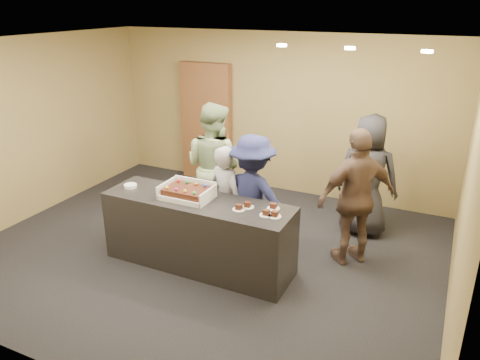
# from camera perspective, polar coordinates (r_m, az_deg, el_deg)

# --- Properties ---
(room) EXTENTS (6.04, 6.00, 2.70)m
(room) POSITION_cam_1_polar(r_m,az_deg,el_deg) (5.87, -4.39, 3.01)
(room) COLOR black
(room) RESTS_ON ground
(serving_counter) EXTENTS (2.40, 0.71, 0.90)m
(serving_counter) POSITION_cam_1_polar(r_m,az_deg,el_deg) (5.89, -5.09, -6.45)
(serving_counter) COLOR black
(serving_counter) RESTS_ON floor
(storage_cabinet) EXTENTS (0.98, 0.15, 2.15)m
(storage_cabinet) POSITION_cam_1_polar(r_m,az_deg,el_deg) (8.59, -4.13, 6.98)
(storage_cabinet) COLOR brown
(storage_cabinet) RESTS_ON floor
(cake_box) EXTENTS (0.62, 0.43, 0.18)m
(cake_box) POSITION_cam_1_polar(r_m,az_deg,el_deg) (5.76, -6.35, -1.71)
(cake_box) COLOR white
(cake_box) RESTS_ON serving_counter
(sheet_cake) EXTENTS (0.52, 0.36, 0.11)m
(sheet_cake) POSITION_cam_1_polar(r_m,az_deg,el_deg) (5.73, -6.50, -1.30)
(sheet_cake) COLOR #37180C
(sheet_cake) RESTS_ON cake_box
(plate_stack) EXTENTS (0.16, 0.16, 0.04)m
(plate_stack) POSITION_cam_1_polar(r_m,az_deg,el_deg) (6.20, -13.22, -0.70)
(plate_stack) COLOR white
(plate_stack) RESTS_ON serving_counter
(slice_a) EXTENTS (0.15, 0.15, 0.07)m
(slice_a) POSITION_cam_1_polar(r_m,az_deg,el_deg) (5.40, -0.14, -3.42)
(slice_a) COLOR white
(slice_a) RESTS_ON serving_counter
(slice_b) EXTENTS (0.15, 0.15, 0.07)m
(slice_b) POSITION_cam_1_polar(r_m,az_deg,el_deg) (5.47, 0.93, -3.12)
(slice_b) COLOR white
(slice_b) RESTS_ON serving_counter
(slice_c) EXTENTS (0.15, 0.15, 0.07)m
(slice_c) POSITION_cam_1_polar(r_m,az_deg,el_deg) (5.27, 3.20, -4.10)
(slice_c) COLOR white
(slice_c) RESTS_ON serving_counter
(slice_d) EXTENTS (0.15, 0.15, 0.07)m
(slice_d) POSITION_cam_1_polar(r_m,az_deg,el_deg) (5.44, 4.09, -3.28)
(slice_d) COLOR white
(slice_d) RESTS_ON serving_counter
(slice_e) EXTENTS (0.15, 0.15, 0.07)m
(slice_e) POSITION_cam_1_polar(r_m,az_deg,el_deg) (5.25, 4.25, -4.25)
(slice_e) COLOR white
(slice_e) RESTS_ON serving_counter
(person_server_grey) EXTENTS (0.64, 0.54, 1.48)m
(person_server_grey) POSITION_cam_1_polar(r_m,az_deg,el_deg) (6.04, -1.66, -2.55)
(person_server_grey) COLOR #96969B
(person_server_grey) RESTS_ON floor
(person_sage_man) EXTENTS (1.00, 0.83, 1.85)m
(person_sage_man) POSITION_cam_1_polar(r_m,az_deg,el_deg) (6.75, -3.24, 1.72)
(person_sage_man) COLOR #8CA272
(person_sage_man) RESTS_ON floor
(person_navy_man) EXTENTS (1.08, 0.65, 1.64)m
(person_navy_man) POSITION_cam_1_polar(r_m,az_deg,el_deg) (5.95, 1.55, -2.13)
(person_navy_man) COLOR #1A1E47
(person_navy_man) RESTS_ON floor
(person_brown_extra) EXTENTS (1.06, 1.01, 1.77)m
(person_brown_extra) POSITION_cam_1_polar(r_m,az_deg,el_deg) (5.95, 14.02, -2.11)
(person_brown_extra) COLOR brown
(person_brown_extra) RESTS_ON floor
(person_dark_suit) EXTENTS (0.85, 0.55, 1.74)m
(person_dark_suit) POSITION_cam_1_polar(r_m,az_deg,el_deg) (6.76, 15.26, 0.49)
(person_dark_suit) COLOR black
(person_dark_suit) RESTS_ON floor
(ceiling_spotlights) EXTENTS (1.72, 0.12, 0.03)m
(ceiling_spotlights) POSITION_cam_1_polar(r_m,az_deg,el_deg) (5.48, 13.25, 15.38)
(ceiling_spotlights) COLOR #FFEAC6
(ceiling_spotlights) RESTS_ON ceiling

